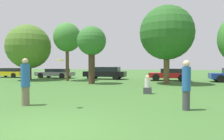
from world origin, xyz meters
TOP-DOWN VIEW (x-y plane):
  - ground_plane at (0.00, 0.00)m, footprint 120.00×120.00m
  - person_thrower at (-2.63, 2.56)m, footprint 0.35×0.35m
  - person_catcher at (3.51, 3.35)m, footprint 0.31×0.31m
  - frisbee at (-0.98, 2.42)m, footprint 0.25×0.25m
  - bystander_sitting at (1.70, 7.31)m, footprint 0.43×0.36m
  - tree_0 at (-11.27, 14.32)m, footprint 4.52×4.52m
  - tree_1 at (-7.02, 14.63)m, footprint 2.72×2.72m
  - tree_2 at (-3.51, 12.21)m, footprint 2.44×2.44m
  - tree_3 at (2.57, 13.68)m, footprint 4.49×4.49m
  - parked_car_yellow at (-16.66, 17.82)m, footprint 4.29×2.09m
  - parked_car_grey at (-10.38, 18.13)m, footprint 4.49×2.12m
  - parked_car_black at (-4.05, 17.95)m, footprint 4.62×2.12m
  - parked_car_red at (2.78, 17.51)m, footprint 3.95×2.02m

SIDE VIEW (x-z plane):
  - ground_plane at x=0.00m, z-range 0.00..0.00m
  - bystander_sitting at x=1.70m, z-range -0.10..0.95m
  - parked_car_grey at x=-10.38m, z-range 0.05..1.16m
  - parked_car_yellow at x=-16.66m, z-range 0.03..1.20m
  - parked_car_red at x=2.78m, z-range 0.05..1.26m
  - parked_car_black at x=-4.05m, z-range 0.04..1.39m
  - person_catcher at x=3.51m, z-range 0.03..1.83m
  - person_thrower at x=-2.63m, z-range 0.01..1.90m
  - frisbee at x=-0.98m, z-range 1.78..1.83m
  - tree_0 at x=-11.27m, z-range 0.59..6.31m
  - tree_2 at x=-3.51m, z-range 1.08..5.93m
  - tree_3 at x=2.57m, z-range 0.99..7.50m
  - tree_1 at x=-7.02m, z-range 1.40..7.16m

